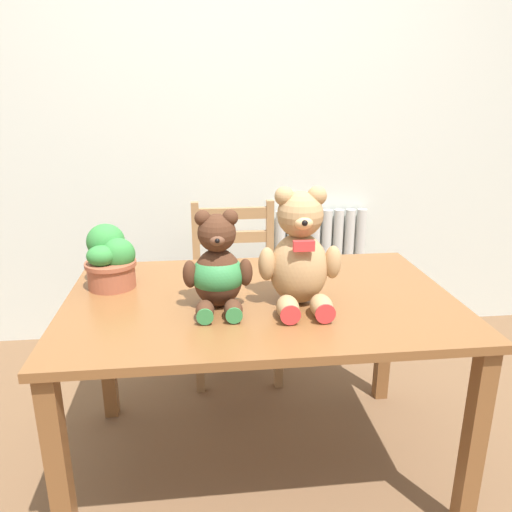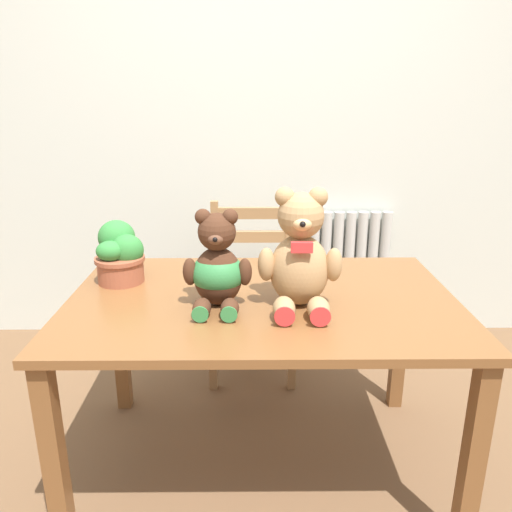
% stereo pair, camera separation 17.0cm
% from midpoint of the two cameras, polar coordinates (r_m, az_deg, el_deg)
% --- Properties ---
extents(wall_back, '(8.00, 0.04, 2.60)m').
position_cam_midpoint_polar(wall_back, '(2.92, -4.26, 15.31)').
color(wall_back, silver).
rests_on(wall_back, ground_plane).
extents(radiator, '(0.57, 0.10, 0.78)m').
position_cam_midpoint_polar(radiator, '(3.11, 5.70, -2.40)').
color(radiator, beige).
rests_on(radiator, ground_plane).
extents(dining_table, '(1.40, 0.91, 0.73)m').
position_cam_midpoint_polar(dining_table, '(1.86, -2.13, -7.33)').
color(dining_table, brown).
rests_on(dining_table, ground_plane).
extents(wooden_chair_behind, '(0.44, 0.40, 0.90)m').
position_cam_midpoint_polar(wooden_chair_behind, '(2.64, -4.20, -3.73)').
color(wooden_chair_behind, '#997047').
rests_on(wooden_chair_behind, ground_plane).
extents(teddy_bear_left, '(0.24, 0.24, 0.34)m').
position_cam_midpoint_polar(teddy_bear_left, '(1.70, -7.26, -1.59)').
color(teddy_bear_left, '#472819').
rests_on(teddy_bear_left, dining_table).
extents(teddy_bear_right, '(0.29, 0.28, 0.41)m').
position_cam_midpoint_polar(teddy_bear_right, '(1.70, 2.19, 0.02)').
color(teddy_bear_right, tan).
rests_on(teddy_bear_right, dining_table).
extents(potted_plant, '(0.19, 0.22, 0.23)m').
position_cam_midpoint_polar(potted_plant, '(1.99, -18.71, -0.29)').
color(potted_plant, '#9E5138').
rests_on(potted_plant, dining_table).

